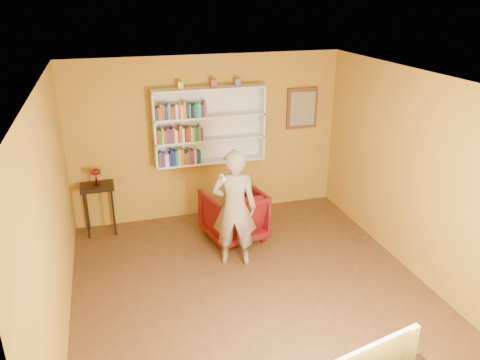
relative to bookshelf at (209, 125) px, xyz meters
name	(u,v)px	position (x,y,z in m)	size (l,w,h in m)	color
room_shell	(255,223)	(0.00, -2.41, -0.58)	(5.30, 5.80, 2.88)	#4A2E17
bookshelf	(209,125)	(0.00, 0.00, 0.00)	(1.80, 0.29, 1.23)	silver
books_row_lower	(179,157)	(-0.52, -0.11, -0.46)	(0.68, 0.19, 0.26)	#197429
books_row_middle	(179,135)	(-0.50, -0.11, -0.08)	(0.72, 0.19, 0.27)	#943216
books_row_upper	(181,111)	(-0.46, -0.11, 0.29)	(0.79, 0.19, 0.26)	navy
ornament_left	(180,85)	(-0.44, -0.06, 0.68)	(0.08, 0.08, 0.11)	gold
ornament_centre	(213,83)	(0.08, -0.06, 0.68)	(0.09, 0.09, 0.12)	maroon
ornament_right	(237,82)	(0.47, -0.06, 0.68)	(0.08, 0.08, 0.12)	slate
framed_painting	(302,108)	(1.65, 0.05, 0.16)	(0.55, 0.05, 0.70)	#502B16
console_table	(98,193)	(-1.83, -0.16, -0.91)	(0.50, 0.38, 0.82)	black
ruby_lustre	(95,173)	(-1.83, -0.16, -0.58)	(0.17, 0.17, 0.27)	maroon
armchair	(234,215)	(0.16, -0.91, -1.20)	(0.84, 0.86, 0.79)	#4B0509
person	(234,208)	(-0.03, -1.61, -0.75)	(0.62, 0.41, 1.69)	#7D6D5B
game_remote	(223,177)	(-0.24, -1.81, -0.19)	(0.04, 0.15, 0.04)	white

